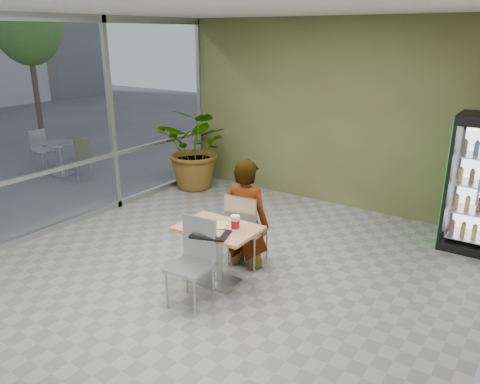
{
  "coord_description": "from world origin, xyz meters",
  "views": [
    {
      "loc": [
        3.22,
        -4.02,
        2.93
      ],
      "look_at": [
        0.0,
        0.63,
        1.0
      ],
      "focal_mm": 35.0,
      "sensor_mm": 36.0,
      "label": 1
    }
  ],
  "objects_px": {
    "soda_cup": "(235,223)",
    "cafeteria_tray": "(210,234)",
    "chair_near": "(195,254)",
    "seated_woman": "(246,224)",
    "potted_plant": "(197,148)",
    "chair_far": "(244,225)",
    "dining_table": "(218,243)"
  },
  "relations": [
    {
      "from": "seated_woman",
      "to": "potted_plant",
      "type": "xyz_separation_m",
      "value": [
        -2.61,
        2.17,
        0.22
      ]
    },
    {
      "from": "chair_near",
      "to": "potted_plant",
      "type": "xyz_separation_m",
      "value": [
        -2.64,
        3.23,
        0.22
      ]
    },
    {
      "from": "seated_woman",
      "to": "soda_cup",
      "type": "relative_size",
      "value": 9.52
    },
    {
      "from": "chair_near",
      "to": "chair_far",
      "type": "bearing_deg",
      "value": 85.45
    },
    {
      "from": "chair_near",
      "to": "cafeteria_tray",
      "type": "height_order",
      "value": "chair_near"
    },
    {
      "from": "potted_plant",
      "to": "chair_far",
      "type": "bearing_deg",
      "value": -40.32
    },
    {
      "from": "dining_table",
      "to": "chair_far",
      "type": "distance_m",
      "value": 0.56
    },
    {
      "from": "dining_table",
      "to": "chair_far",
      "type": "bearing_deg",
      "value": 90.1
    },
    {
      "from": "seated_woman",
      "to": "potted_plant",
      "type": "height_order",
      "value": "potted_plant"
    },
    {
      "from": "seated_woman",
      "to": "cafeteria_tray",
      "type": "relative_size",
      "value": 4.2
    },
    {
      "from": "chair_far",
      "to": "soda_cup",
      "type": "height_order",
      "value": "chair_far"
    },
    {
      "from": "chair_far",
      "to": "cafeteria_tray",
      "type": "xyz_separation_m",
      "value": [
        0.07,
        -0.8,
        0.18
      ]
    },
    {
      "from": "dining_table",
      "to": "potted_plant",
      "type": "height_order",
      "value": "potted_plant"
    },
    {
      "from": "soda_cup",
      "to": "potted_plant",
      "type": "height_order",
      "value": "potted_plant"
    },
    {
      "from": "chair_far",
      "to": "chair_near",
      "type": "height_order",
      "value": "chair_far"
    },
    {
      "from": "seated_woman",
      "to": "chair_near",
      "type": "bearing_deg",
      "value": 84.89
    },
    {
      "from": "seated_woman",
      "to": "cafeteria_tray",
      "type": "height_order",
      "value": "seated_woman"
    },
    {
      "from": "seated_woman",
      "to": "soda_cup",
      "type": "xyz_separation_m",
      "value": [
        0.24,
        -0.58,
        0.26
      ]
    },
    {
      "from": "chair_near",
      "to": "seated_woman",
      "type": "xyz_separation_m",
      "value": [
        -0.03,
        1.07,
        -0.01
      ]
    },
    {
      "from": "chair_near",
      "to": "soda_cup",
      "type": "height_order",
      "value": "chair_near"
    },
    {
      "from": "seated_woman",
      "to": "soda_cup",
      "type": "bearing_deg",
      "value": 106.06
    },
    {
      "from": "soda_cup",
      "to": "cafeteria_tray",
      "type": "xyz_separation_m",
      "value": [
        -0.16,
        -0.27,
        -0.08
      ]
    },
    {
      "from": "potted_plant",
      "to": "cafeteria_tray",
      "type": "bearing_deg",
      "value": -48.26
    },
    {
      "from": "dining_table",
      "to": "soda_cup",
      "type": "height_order",
      "value": "soda_cup"
    },
    {
      "from": "chair_far",
      "to": "seated_woman",
      "type": "bearing_deg",
      "value": -84.02
    },
    {
      "from": "soda_cup",
      "to": "seated_woman",
      "type": "bearing_deg",
      "value": 112.73
    },
    {
      "from": "dining_table",
      "to": "seated_woman",
      "type": "height_order",
      "value": "seated_woman"
    },
    {
      "from": "chair_far",
      "to": "soda_cup",
      "type": "relative_size",
      "value": 5.44
    },
    {
      "from": "soda_cup",
      "to": "cafeteria_tray",
      "type": "height_order",
      "value": "soda_cup"
    },
    {
      "from": "dining_table",
      "to": "cafeteria_tray",
      "type": "distance_m",
      "value": 0.34
    },
    {
      "from": "dining_table",
      "to": "chair_near",
      "type": "relative_size",
      "value": 0.97
    },
    {
      "from": "dining_table",
      "to": "soda_cup",
      "type": "distance_m",
      "value": 0.38
    }
  ]
}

